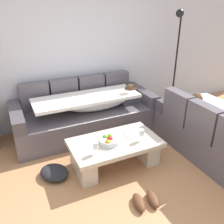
{
  "coord_description": "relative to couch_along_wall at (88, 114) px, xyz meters",
  "views": [
    {
      "loc": [
        -1.13,
        -1.88,
        2.09
      ],
      "look_at": [
        0.27,
        1.08,
        0.55
      ],
      "focal_mm": 38.41,
      "sensor_mm": 36.0,
      "label": 1
    }
  ],
  "objects": [
    {
      "name": "back_wall",
      "position": [
        -0.06,
        0.53,
        1.02
      ],
      "size": [
        9.0,
        0.1,
        2.7
      ],
      "primitive_type": "cube",
      "color": "silver",
      "rests_on": "ground_plane"
    },
    {
      "name": "crumpled_garment",
      "position": [
        -0.81,
        -0.95,
        -0.27
      ],
      "size": [
        0.48,
        0.51,
        0.12
      ],
      "primitive_type": "ellipsoid",
      "rotation": [
        0.0,
        0.0,
        2.09
      ],
      "color": "#232328",
      "rests_on": "ground_plane"
    },
    {
      "name": "couch_along_wall",
      "position": [
        0.0,
        0.0,
        0.0
      ],
      "size": [
        2.35,
        0.92,
        0.88
      ],
      "color": "#59535B",
      "rests_on": "ground_plane"
    },
    {
      "name": "coffee_table",
      "position": [
        0.0,
        -1.06,
        -0.09
      ],
      "size": [
        1.2,
        0.68,
        0.38
      ],
      "color": "beige",
      "rests_on": "ground_plane"
    },
    {
      "name": "wine_glass_near_right",
      "position": [
        0.33,
        -1.2,
        0.16
      ],
      "size": [
        0.07,
        0.07,
        0.17
      ],
      "color": "silver",
      "rests_on": "coffee_table"
    },
    {
      "name": "floor_lamp",
      "position": [
        1.84,
        0.08,
        0.79
      ],
      "size": [
        0.33,
        0.31,
        1.95
      ],
      "color": "black",
      "rests_on": "ground_plane"
    },
    {
      "name": "fruit_bowl",
      "position": [
        -0.08,
        -1.07,
        0.09
      ],
      "size": [
        0.28,
        0.28,
        0.1
      ],
      "color": "silver",
      "rests_on": "coffee_table"
    },
    {
      "name": "open_magazine",
      "position": [
        0.33,
        -1.0,
        0.05
      ],
      "size": [
        0.29,
        0.23,
        0.01
      ],
      "primitive_type": "cube",
      "rotation": [
        0.0,
        0.0,
        0.06
      ],
      "color": "white",
      "rests_on": "coffee_table"
    },
    {
      "name": "couch_near_window",
      "position": [
        1.44,
        -1.49,
        0.0
      ],
      "size": [
        0.92,
        1.91,
        0.88
      ],
      "rotation": [
        0.0,
        0.0,
        1.57
      ],
      "color": "#59535B",
      "rests_on": "ground_plane"
    },
    {
      "name": "wine_glass_near_left",
      "position": [
        -0.33,
        -1.22,
        0.16
      ],
      "size": [
        0.07,
        0.07,
        0.17
      ],
      "color": "silver",
      "rests_on": "coffee_table"
    },
    {
      "name": "pair_of_shoes",
      "position": [
        0.01,
        -1.85,
        -0.29
      ],
      "size": [
        0.35,
        0.31,
        0.09
      ],
      "color": "#59331E",
      "rests_on": "ground_plane"
    },
    {
      "name": "ground_plane",
      "position": [
        -0.06,
        -1.62,
        -0.33
      ],
      "size": [
        14.0,
        14.0,
        0.0
      ],
      "primitive_type": "plane",
      "color": "#B37C50"
    }
  ]
}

